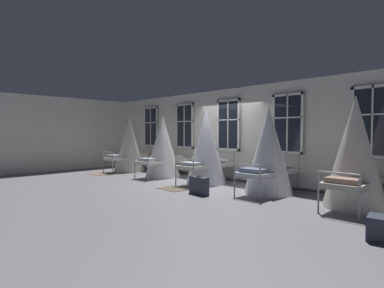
% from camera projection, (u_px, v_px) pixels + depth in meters
% --- Properties ---
extents(ground, '(23.46, 23.46, 0.00)m').
position_uv_depth(ground, '(208.00, 183.00, 9.43)').
color(ground, slate).
extents(back_wall_with_windows, '(12.73, 0.10, 3.01)m').
position_uv_depth(back_wall_with_windows, '(230.00, 134.00, 10.14)').
color(back_wall_with_windows, silver).
rests_on(back_wall_with_windows, ground).
extents(end_wall_left, '(0.10, 7.22, 3.01)m').
position_uv_depth(end_wall_left, '(60.00, 134.00, 12.48)').
color(end_wall_left, silver).
rests_on(end_wall_left, ground).
extents(window_bank, '(9.43, 0.10, 2.59)m').
position_uv_depth(window_bank, '(228.00, 151.00, 10.08)').
color(window_bank, black).
rests_on(window_bank, ground).
extents(cot_first, '(1.25, 1.94, 2.21)m').
position_uv_depth(cot_first, '(129.00, 145.00, 12.33)').
color(cot_first, '#9EA3A8').
rests_on(cot_first, ground).
extents(cot_second, '(1.25, 1.94, 2.20)m').
position_uv_depth(cot_second, '(163.00, 147.00, 10.80)').
color(cot_second, '#9EA3A8').
rests_on(cot_second, ground).
extents(cot_third, '(1.25, 1.94, 2.28)m').
position_uv_depth(cot_third, '(206.00, 147.00, 9.38)').
color(cot_third, '#9EA3A8').
rests_on(cot_third, ground).
extents(cot_fourth, '(1.25, 1.92, 2.25)m').
position_uv_depth(cot_fourth, '(269.00, 151.00, 7.82)').
color(cot_fourth, '#9EA3A8').
rests_on(cot_fourth, ground).
extents(cot_fifth, '(1.25, 1.94, 2.34)m').
position_uv_depth(cot_fifth, '(355.00, 153.00, 6.31)').
color(cot_fifth, '#9EA3A8').
rests_on(cot_fifth, ground).
extents(rug_first, '(0.81, 0.57, 0.01)m').
position_uv_depth(rug_first, '(100.00, 174.00, 11.47)').
color(rug_first, brown).
rests_on(rug_first, ground).
extents(rug_third, '(0.80, 0.56, 0.01)m').
position_uv_depth(rug_third, '(173.00, 189.00, 8.44)').
color(rug_third, brown).
rests_on(rug_third, ground).
extents(suitcase_dark, '(0.58, 0.27, 0.47)m').
position_uv_depth(suitcase_dark, '(199.00, 185.00, 7.72)').
color(suitcase_dark, '#2D3342').
rests_on(suitcase_dark, ground).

